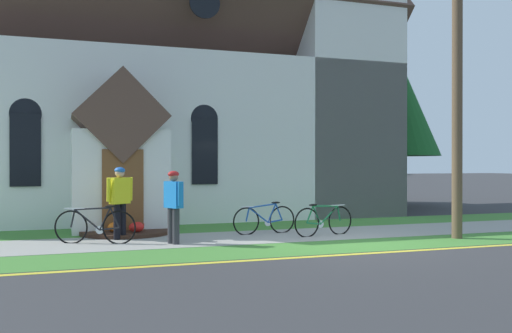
{
  "coord_description": "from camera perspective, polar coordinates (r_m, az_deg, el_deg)",
  "views": [
    {
      "loc": [
        -5.83,
        -10.61,
        1.74
      ],
      "look_at": [
        -1.13,
        3.01,
        1.67
      ],
      "focal_mm": 38.96,
      "sensor_mm": 36.0,
      "label": 1
    }
  ],
  "objects": [
    {
      "name": "distant_hill",
      "position": [
        84.79,
        -16.75,
        -0.91
      ],
      "size": [
        100.22,
        47.13,
        21.95
      ],
      "primitive_type": "ellipsoid",
      "color": "#847A5B",
      "rests_on": "ground"
    },
    {
      "name": "church_sign",
      "position": [
        14.49,
        -13.31,
        -1.67
      ],
      "size": [
        2.04,
        0.14,
        1.86
      ],
      "color": "#474C56",
      "rests_on": "ground"
    },
    {
      "name": "church_lawn",
      "position": [
        15.2,
        -4.4,
        -6.28
      ],
      "size": [
        24.0,
        2.03,
        0.01
      ],
      "primitive_type": "cube",
      "color": "#427F33",
      "rests_on": "ground"
    },
    {
      "name": "bicycle_white",
      "position": [
        12.63,
        -16.17,
        -5.89
      ],
      "size": [
        1.69,
        0.72,
        0.86
      ],
      "color": "black",
      "rests_on": "ground"
    },
    {
      "name": "cyclist_in_blue_jersey",
      "position": [
        12.14,
        -8.47,
        -3.61
      ],
      "size": [
        0.38,
        0.64,
        1.59
      ],
      "color": "#2D2D33",
      "rests_on": "ground"
    },
    {
      "name": "bicycle_green",
      "position": [
        13.55,
        6.95,
        -5.53
      ],
      "size": [
        1.69,
        0.38,
        0.8
      ],
      "color": "black",
      "rests_on": "ground"
    },
    {
      "name": "church_building",
      "position": [
        20.32,
        -6.27,
        9.4
      ],
      "size": [
        14.17,
        10.44,
        14.58
      ],
      "color": "white",
      "rests_on": "ground"
    },
    {
      "name": "utility_pole",
      "position": [
        14.14,
        19.66,
        14.59
      ],
      "size": [
        3.12,
        0.28,
        9.49
      ],
      "color": "brown",
      "rests_on": "ground"
    },
    {
      "name": "ground",
      "position": [
        15.83,
        2.74,
        -6.04
      ],
      "size": [
        140.0,
        140.0,
        0.0
      ],
      "primitive_type": "plane",
      "color": "#333335"
    },
    {
      "name": "flower_bed",
      "position": [
        14.23,
        -13.2,
        -6.39
      ],
      "size": [
        2.25,
        2.25,
        0.34
      ],
      "color": "#382319",
      "rests_on": "ground"
    },
    {
      "name": "grass_verge",
      "position": [
        11.26,
        1.03,
        -8.59
      ],
      "size": [
        32.0,
        1.7,
        0.01
      ],
      "primitive_type": "cube",
      "color": "#427F33",
      "rests_on": "ground"
    },
    {
      "name": "bicycle_orange",
      "position": [
        13.81,
        0.9,
        -5.45
      ],
      "size": [
        1.68,
        0.19,
        0.81
      ],
      "color": "black",
      "rests_on": "ground"
    },
    {
      "name": "curb_paint_stripe",
      "position": [
        10.33,
        2.96,
        -9.4
      ],
      "size": [
        28.0,
        0.16,
        0.01
      ],
      "primitive_type": "cube",
      "color": "yellow",
      "rests_on": "ground"
    },
    {
      "name": "cyclist_in_green_jersey",
      "position": [
        13.11,
        -13.81,
        -3.08
      ],
      "size": [
        0.6,
        0.43,
        1.67
      ],
      "color": "black",
      "rests_on": "ground"
    },
    {
      "name": "sidewalk_slab",
      "position": [
        13.14,
        -1.99,
        -7.31
      ],
      "size": [
        32.0,
        2.3,
        0.01
      ],
      "primitive_type": "cube",
      "color": "#99968E",
      "rests_on": "ground"
    },
    {
      "name": "roadside_conifer",
      "position": [
        23.72,
        13.51,
        7.07
      ],
      "size": [
        4.13,
        4.13,
        7.05
      ],
      "color": "#3D2D1E",
      "rests_on": "ground"
    }
  ]
}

